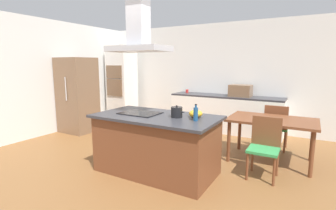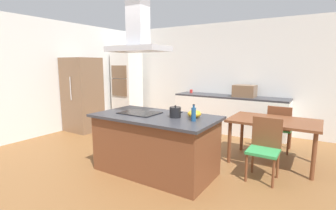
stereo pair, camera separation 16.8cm
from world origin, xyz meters
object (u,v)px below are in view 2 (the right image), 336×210
object	(u,v)px
dining_table	(274,125)
range_hood	(138,35)
tea_kettle	(175,112)
refrigerator	(82,95)
countertop_microwave	(245,91)
wall_oven_stack	(127,83)
chair_facing_back_wall	(279,126)
olive_oil_bottle	(194,114)
coffee_mug_red	(191,91)
mixing_bowl	(194,114)
chair_facing_island	(265,145)
cooktop	(140,113)

from	to	relation	value
dining_table	range_hood	size ratio (longest dim) A/B	1.56
tea_kettle	refrigerator	world-z (taller)	refrigerator
countertop_microwave	wall_oven_stack	bearing A→B (deg)	-176.12
countertop_microwave	chair_facing_back_wall	world-z (taller)	countertop_microwave
tea_kettle	countertop_microwave	size ratio (longest dim) A/B	0.44
dining_table	chair_facing_back_wall	xyz separation A→B (m)	(0.00, 0.67, -0.16)
olive_oil_bottle	countertop_microwave	bearing A→B (deg)	92.32
wall_oven_stack	range_hood	size ratio (longest dim) A/B	2.44
range_hood	coffee_mug_red	bearing A→B (deg)	101.43
coffee_mug_red	wall_oven_stack	size ratio (longest dim) A/B	0.04
countertop_microwave	dining_table	world-z (taller)	countertop_microwave
mixing_bowl	chair_facing_back_wall	xyz separation A→B (m)	(0.89, 1.84, -0.45)
countertop_microwave	coffee_mug_red	bearing A→B (deg)	176.91
refrigerator	dining_table	xyz separation A→B (m)	(4.45, 0.27, -0.24)
coffee_mug_red	dining_table	size ratio (longest dim) A/B	0.06
olive_oil_bottle	chair_facing_island	distance (m)	1.18
mixing_bowl	wall_oven_stack	size ratio (longest dim) A/B	0.09
refrigerator	range_hood	bearing A→B (deg)	-21.76
cooktop	coffee_mug_red	distance (m)	3.02
range_hood	chair_facing_back_wall	bearing A→B (deg)	48.65
countertop_microwave	chair_facing_back_wall	xyz separation A→B (m)	(0.92, -0.87, -0.53)
tea_kettle	dining_table	size ratio (longest dim) A/B	0.16
chair_facing_island	chair_facing_back_wall	size ratio (longest dim) A/B	1.00
mixing_bowl	countertop_microwave	xyz separation A→B (m)	(-0.03, 2.71, 0.09)
mixing_bowl	countertop_microwave	distance (m)	2.72
coffee_mug_red	refrigerator	distance (m)	2.81
tea_kettle	chair_facing_island	world-z (taller)	tea_kettle
mixing_bowl	refrigerator	size ratio (longest dim) A/B	0.11
cooktop	dining_table	bearing A→B (deg)	37.24
olive_oil_bottle	refrigerator	size ratio (longest dim) A/B	0.13
cooktop	refrigerator	size ratio (longest dim) A/B	0.33
chair_facing_back_wall	refrigerator	bearing A→B (deg)	-168.09
dining_table	chair_facing_island	bearing A→B (deg)	-90.00
dining_table	range_hood	bearing A→B (deg)	-142.76
refrigerator	mixing_bowl	bearing A→B (deg)	-14.27
tea_kettle	olive_oil_bottle	distance (m)	0.34
countertop_microwave	chair_facing_back_wall	bearing A→B (deg)	-43.36
mixing_bowl	chair_facing_island	size ratio (longest dim) A/B	0.22
tea_kettle	range_hood	distance (m)	1.29
wall_oven_stack	refrigerator	bearing A→B (deg)	-92.91
coffee_mug_red	range_hood	bearing A→B (deg)	-78.57
mixing_bowl	range_hood	xyz separation A→B (m)	(-0.87, -0.17, 1.15)
cooktop	countertop_microwave	distance (m)	3.00
cooktop	olive_oil_bottle	xyz separation A→B (m)	(0.96, -0.04, 0.09)
tea_kettle	refrigerator	distance (m)	3.47
refrigerator	chair_facing_island	xyz separation A→B (m)	(4.45, -0.39, -0.40)
cooktop	tea_kettle	xyz separation A→B (m)	(0.63, 0.03, 0.07)
refrigerator	olive_oil_bottle	bearing A→B (deg)	-16.92
countertop_microwave	refrigerator	world-z (taller)	refrigerator
chair_facing_back_wall	coffee_mug_red	bearing A→B (deg)	158.15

